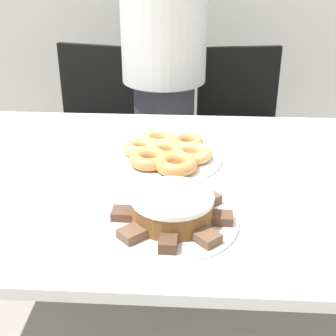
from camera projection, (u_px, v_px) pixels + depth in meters
name	position (u px, v px, depth m)	size (l,w,h in m)	color
table	(191.00, 196.00, 1.41)	(1.87, 1.04, 0.73)	silver
person_standing	(163.00, 69.00, 2.07)	(0.37, 0.37, 1.61)	#383842
office_chair_left	(89.00, 147.00, 2.31)	(0.52, 0.52, 0.91)	black
office_chair_right	(241.00, 151.00, 2.27)	(0.51, 0.51, 0.91)	black
plate_cake	(171.00, 221.00, 1.15)	(0.32, 0.32, 0.01)	white
plate_donuts	(166.00, 158.00, 1.48)	(0.35, 0.35, 0.01)	white
frosted_cake	(171.00, 207.00, 1.13)	(0.20, 0.20, 0.07)	brown
lamington_0	(123.00, 213.00, 1.15)	(0.06, 0.05, 0.02)	brown
lamington_1	(131.00, 233.00, 1.07)	(0.08, 0.08, 0.02)	brown
lamington_2	(167.00, 244.00, 1.03)	(0.04, 0.05, 0.03)	#513828
lamington_3	(205.00, 237.00, 1.06)	(0.07, 0.07, 0.02)	brown
lamington_4	(221.00, 218.00, 1.13)	(0.05, 0.05, 0.02)	brown
lamington_5	(206.00, 199.00, 1.21)	(0.08, 0.08, 0.02)	brown
lamington_6	(175.00, 191.00, 1.25)	(0.05, 0.06, 0.03)	brown
lamington_7	(141.00, 197.00, 1.23)	(0.06, 0.06, 0.02)	#513828
donut_0	(166.00, 151.00, 1.47)	(0.11, 0.11, 0.03)	tan
donut_1	(186.00, 142.00, 1.54)	(0.11, 0.11, 0.03)	#C68447
donut_2	(157.00, 139.00, 1.56)	(0.12, 0.12, 0.03)	#E5AD66
donut_3	(140.00, 148.00, 1.49)	(0.12, 0.12, 0.04)	#E5AD66
donut_4	(148.00, 159.00, 1.41)	(0.12, 0.12, 0.04)	#D18E4C
donut_5	(175.00, 164.00, 1.38)	(0.13, 0.13, 0.04)	#D18E4C
donut_6	(191.00, 153.00, 1.45)	(0.13, 0.13, 0.04)	#E5AD66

